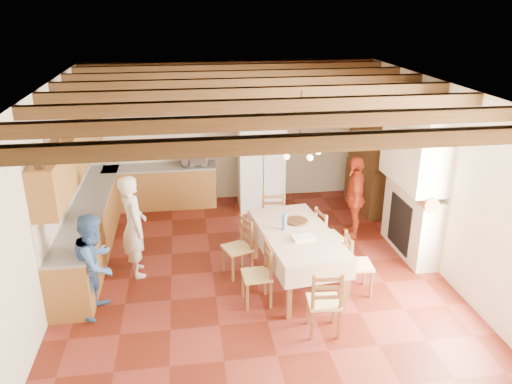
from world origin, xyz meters
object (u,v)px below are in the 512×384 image
chair_end_near (324,300)px  person_woman_blue (96,264)px  chair_left_near (257,274)px  chair_left_far (237,247)px  refrigerator (261,165)px  hutch (371,158)px  chair_right_near (358,264)px  chair_right_far (329,236)px  person_woman_red (355,197)px  chair_end_far (274,222)px  dining_table (297,236)px  microwave (195,157)px  person_man (134,226)px

chair_end_near → person_woman_blue: (-3.02, 0.94, 0.27)m
chair_left_near → chair_left_far: same height
refrigerator → chair_left_near: bearing=-98.3°
hutch → chair_right_near: (-1.28, -3.04, -0.64)m
refrigerator → chair_right_far: size_ratio=1.94×
refrigerator → chair_left_near: (-0.63, -3.60, -0.45)m
hutch → person_woman_red: (-0.71, -1.17, -0.34)m
chair_end_far → chair_end_near: bearing=-80.9°
dining_table → chair_left_far: size_ratio=2.20×
hutch → person_woman_red: 1.41m
refrigerator → chair_end_near: size_ratio=1.94×
chair_right_near → microwave: bearing=34.9°
person_woman_blue → person_woman_red: person_woman_red is taller
dining_table → hutch: bearing=50.8°
chair_end_near → person_woman_red: (1.34, 2.74, 0.30)m
person_woman_red → chair_right_far: bearing=-21.8°
dining_table → person_woman_blue: bearing=-173.3°
person_woman_blue → dining_table: bearing=-66.1°
refrigerator → chair_end_far: 1.95m
chair_right_far → chair_left_near: bearing=115.2°
dining_table → person_man: person_man is taller
person_man → person_woman_blue: (-0.45, -0.99, -0.09)m
chair_right_near → person_woman_red: 1.98m
chair_end_far → person_woman_blue: 3.22m
chair_right_near → chair_end_near: size_ratio=1.00×
dining_table → chair_right_near: size_ratio=2.20×
chair_right_far → hutch: bearing=-47.0°
chair_left_near → chair_left_far: bearing=-170.8°
person_man → person_woman_blue: person_man is taller
chair_right_near → person_woman_red: person_woman_red is taller
refrigerator → microwave: size_ratio=3.21×
dining_table → microwave: bearing=112.6°
chair_left_near → chair_right_far: same height
dining_table → chair_right_near: chair_right_near is taller
hutch → chair_left_near: 4.26m
dining_table → chair_left_far: (-0.88, 0.38, -0.31)m
chair_end_near → microwave: (-1.51, 4.71, 0.58)m
chair_end_far → chair_right_near: bearing=-54.5°
refrigerator → chair_end_near: bearing=-86.5°
hutch → chair_end_far: bearing=-155.1°
chair_left_near → person_woman_red: bearing=129.7°
hutch → dining_table: (-2.14, -2.62, -0.33)m
chair_left_near → microwave: bearing=-172.2°
refrigerator → chair_end_near: (0.15, -4.39, -0.45)m
chair_right_far → chair_end_far: (-0.82, 0.65, 0.00)m
chair_left_far → person_woman_blue: size_ratio=0.64×
chair_right_far → microwave: 3.61m
chair_end_near → chair_right_near: bearing=-126.6°
microwave → chair_right_near: bearing=-62.2°
chair_right_near → microwave: 4.51m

